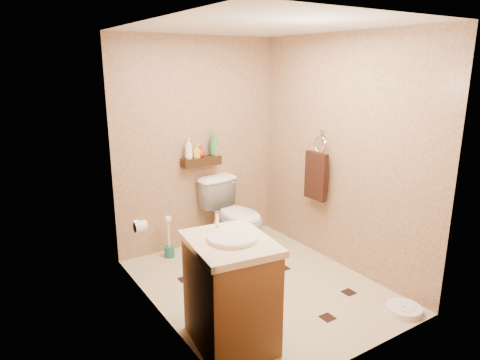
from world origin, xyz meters
TOP-DOWN VIEW (x-y plane):
  - ground at (0.00, 0.00)m, footprint 2.50×2.50m
  - wall_back at (0.00, 1.25)m, footprint 2.00×0.04m
  - wall_front at (0.00, -1.25)m, footprint 2.00×0.04m
  - wall_left at (-1.00, 0.00)m, footprint 0.04×2.50m
  - wall_right at (1.00, 0.00)m, footprint 0.04×2.50m
  - ceiling at (0.00, 0.00)m, footprint 2.00×2.50m
  - wall_shelf at (0.00, 1.17)m, footprint 0.46×0.14m
  - floor_accents at (0.06, -0.05)m, footprint 1.31×1.47m
  - toilet at (0.23, 0.83)m, footprint 0.57×0.87m
  - vanity at (-0.70, -0.60)m, footprint 0.66×0.77m
  - bathroom_scale at (0.78, -1.07)m, footprint 0.37×0.37m
  - toilet_brush at (-0.48, 1.07)m, footprint 0.11×0.11m
  - towel_ring at (0.91, 0.25)m, footprint 0.12×0.30m
  - toilet_paper at (-0.94, 0.65)m, footprint 0.12×0.11m
  - bottle_a at (-0.16, 1.17)m, footprint 0.13×0.13m
  - bottle_b at (-0.05, 1.17)m, footprint 0.10×0.10m
  - bottle_c at (-0.00, 1.17)m, footprint 0.15×0.15m
  - bottle_d at (0.17, 1.17)m, footprint 0.15×0.15m
  - bottle_e at (0.18, 1.17)m, footprint 0.11×0.11m

SIDE VIEW (x-z plane):
  - ground at x=0.00m, z-range 0.00..0.00m
  - floor_accents at x=0.06m, z-range 0.00..0.01m
  - bathroom_scale at x=0.78m, z-range 0.00..0.06m
  - toilet_brush at x=-0.48m, z-range -0.07..0.41m
  - toilet at x=0.23m, z-range 0.00..0.83m
  - vanity at x=-0.70m, z-range -0.05..0.94m
  - toilet_paper at x=-0.94m, z-range 0.54..0.66m
  - towel_ring at x=0.91m, z-range 0.57..1.33m
  - wall_shelf at x=0.00m, z-range 0.97..1.07m
  - bottle_c at x=0.00m, z-range 1.07..1.20m
  - bottle_b at x=-0.05m, z-range 1.07..1.22m
  - bottle_e at x=0.18m, z-range 1.07..1.25m
  - bottle_a at x=-0.16m, z-range 1.07..1.30m
  - wall_back at x=0.00m, z-range 0.00..2.40m
  - wall_front at x=0.00m, z-range 0.00..2.40m
  - wall_left at x=-1.00m, z-range 0.00..2.40m
  - wall_right at x=1.00m, z-range 0.00..2.40m
  - bottle_d at x=0.17m, z-range 1.07..1.34m
  - ceiling at x=0.00m, z-range 2.39..2.41m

